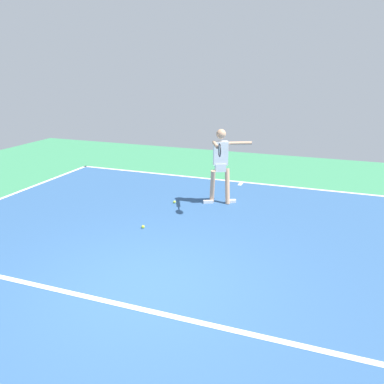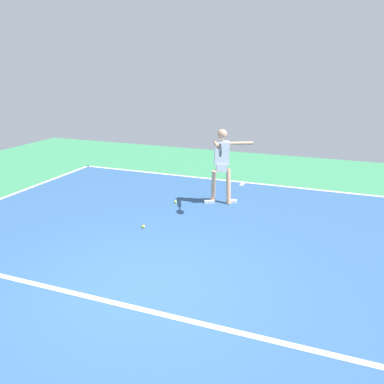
# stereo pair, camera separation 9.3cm
# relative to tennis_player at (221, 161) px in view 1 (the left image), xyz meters

# --- Properties ---
(ground_plane) EXTENTS (20.44, 20.44, 0.00)m
(ground_plane) POSITION_rel_tennis_player_xyz_m (-0.07, 4.11, -1.06)
(ground_plane) COLOR #388456
(court_surface) EXTENTS (10.90, 12.33, 0.00)m
(court_surface) POSITION_rel_tennis_player_xyz_m (-0.07, 4.11, -1.06)
(court_surface) COLOR #2D5484
(court_surface) RESTS_ON ground_plane
(court_line_baseline_near) EXTENTS (10.90, 0.10, 0.01)m
(court_line_baseline_near) POSITION_rel_tennis_player_xyz_m (-0.07, -2.01, -1.06)
(court_line_baseline_near) COLOR white
(court_line_baseline_near) RESTS_ON ground_plane
(court_line_service) EXTENTS (8.18, 0.10, 0.01)m
(court_line_service) POSITION_rel_tennis_player_xyz_m (-0.07, 4.67, -1.06)
(court_line_service) COLOR white
(court_line_service) RESTS_ON ground_plane
(court_line_centre_mark) EXTENTS (0.10, 0.30, 0.01)m
(court_line_centre_mark) POSITION_rel_tennis_player_xyz_m (-0.07, -1.81, -1.06)
(court_line_centre_mark) COLOR white
(court_line_centre_mark) RESTS_ON ground_plane
(tennis_player) EXTENTS (1.07, 1.39, 1.83)m
(tennis_player) POSITION_rel_tennis_player_xyz_m (0.00, 0.00, 0.00)
(tennis_player) COLOR tan
(tennis_player) RESTS_ON ground_plane
(tennis_ball_near_player) EXTENTS (0.07, 0.07, 0.07)m
(tennis_ball_near_player) POSITION_rel_tennis_player_xyz_m (1.05, 0.39, -1.03)
(tennis_ball_near_player) COLOR #C6E53D
(tennis_ball_near_player) RESTS_ON ground_plane
(tennis_ball_centre_court) EXTENTS (0.07, 0.07, 0.07)m
(tennis_ball_centre_court) POSITION_rel_tennis_player_xyz_m (1.05, 2.08, -1.03)
(tennis_ball_centre_court) COLOR #CCE033
(tennis_ball_centre_court) RESTS_ON ground_plane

